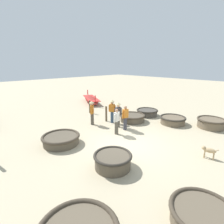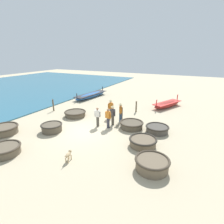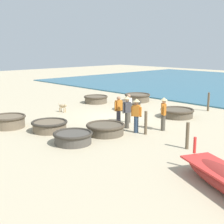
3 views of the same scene
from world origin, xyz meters
name	(u,v)px [view 1 (image 1 of 3)]	position (x,y,z in m)	size (l,w,h in m)	color
ground_plane	(126,144)	(0.00, 0.00, 0.00)	(80.00, 80.00, 0.00)	#BCAD8C
coracle_tilted	(113,160)	(-1.99, -1.05, 0.33)	(1.58, 1.58, 0.60)	brown
coracle_beside_post	(132,117)	(3.12, 2.23, 0.28)	(1.86, 1.86, 0.52)	brown
coracle_center	(61,139)	(-2.48, 2.38, 0.28)	(1.98, 1.98, 0.51)	brown
coracle_weathered	(204,217)	(-2.11, -4.61, 0.29)	(1.78, 1.78, 0.53)	brown
coracle_front_right	(147,112)	(5.11, 2.34, 0.28)	(1.72, 1.72, 0.51)	#4C473F
coracle_upturned	(211,123)	(5.88, -2.20, 0.34)	(1.76, 1.76, 0.63)	brown
coracle_nearest	(173,120)	(4.76, -0.08, 0.29)	(1.77, 1.77, 0.52)	brown
long_boat_white_hull	(91,100)	(4.62, 9.21, 0.33)	(2.68, 4.19, 1.13)	maroon
fisherman_by_coracle	(117,121)	(0.59, 1.33, 0.84)	(0.51, 0.30, 1.57)	#4C473D
fisherman_crouching	(112,110)	(1.83, 3.02, 0.96)	(0.36, 0.49, 1.67)	#2D425B
fisherman_hauling	(125,117)	(1.47, 1.44, 0.84)	(0.53, 0.25, 1.57)	#383842
fisherman_standing_left	(92,111)	(0.56, 3.67, 0.96)	(0.40, 0.40, 1.67)	#4C473D
fisherman_standing_right	(118,113)	(1.53, 2.12, 0.96)	(0.51, 0.36, 1.67)	#4C473D
dog	(209,151)	(1.63, -3.47, 0.37)	(0.32, 0.67, 0.55)	tan
mooring_post_mid_beach	(90,107)	(2.15, 6.12, 0.55)	(0.14, 0.14, 1.11)	brown
mooring_post_inland	(106,114)	(1.73, 3.54, 0.56)	(0.14, 0.14, 1.13)	brown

